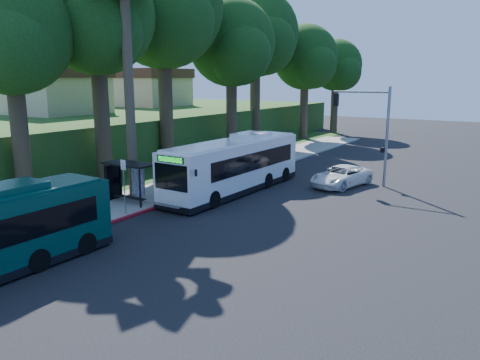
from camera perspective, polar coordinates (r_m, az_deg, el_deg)
The scene contains 17 objects.
ground at distance 27.51m, azimuth 1.77°, elevation -3.58°, with size 140.00×140.00×0.00m, color black.
sidewalk at distance 31.68m, azimuth -9.70°, elevation -1.52°, with size 4.50×70.00×0.12m, color gray.
red_curb at distance 27.33m, azimuth -11.66°, elevation -3.80°, with size 0.25×30.00×0.13m, color maroon.
grass_verge at distance 39.06m, azimuth -11.10°, elevation 0.98°, with size 8.00×70.00×0.06m, color #234719.
bus_shelter at distance 29.26m, azimuth -13.47°, elevation 0.68°, with size 3.20×1.51×2.55m.
stop_sign_pole at distance 26.44m, azimuth -13.97°, elevation 0.06°, with size 0.35×0.06×3.17m.
traffic_signal_pole at distance 34.37m, azimuth 15.91°, elevation 6.64°, with size 4.10×0.30×7.00m.
hillside_backdrop at distance 55.11m, azimuth -14.20°, elevation 6.59°, with size 24.00×60.00×8.80m.
tree_0 at distance 34.61m, azimuth -17.07°, elevation 17.87°, with size 8.40×8.00×15.70m.
tree_1 at distance 41.14m, azimuth -9.27°, elevation 19.39°, with size 10.50×10.00×18.26m.
tree_2 at distance 46.42m, azimuth -0.96°, elevation 15.91°, with size 8.82×8.40×15.12m.
tree_3 at distance 54.36m, azimuth 2.00°, elevation 16.95°, with size 10.08×9.60×17.28m.
tree_4 at distance 60.21m, azimuth 8.04°, elevation 14.23°, with size 8.40×8.00×14.14m.
tree_5 at distance 67.21m, azimuth 11.68°, elevation 13.23°, with size 7.35×7.00×12.86m.
tree_6 at distance 31.26m, azimuth -26.11°, elevation 15.09°, with size 7.56×7.20×13.74m.
white_bus at distance 31.42m, azimuth -0.55°, elevation 1.90°, with size 3.00×12.84×3.81m.
pickup at distance 34.01m, azimuth 12.25°, elevation 0.47°, with size 2.41×5.24×1.46m, color white.
Camera 1 is at (13.32, -22.87, 7.49)m, focal length 35.00 mm.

